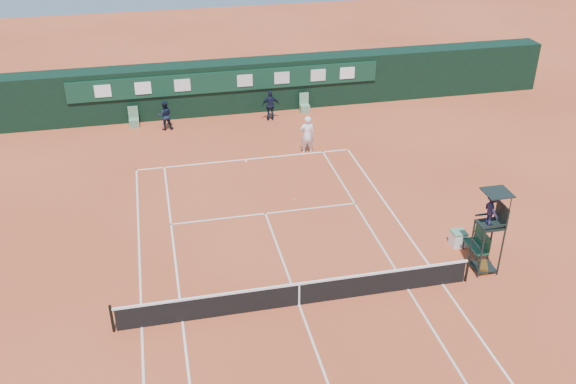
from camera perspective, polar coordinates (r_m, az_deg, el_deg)
The scene contains 14 objects.
ground at distance 23.12m, azimuth 0.98°, elevation -9.99°, with size 90.00×90.00×0.00m, color #C8532F.
court_lines at distance 23.12m, azimuth 0.98°, elevation -9.98°, with size 11.05×23.85×0.01m.
tennis_net at distance 22.80m, azimuth 0.99°, elevation -9.00°, with size 12.90×0.10×1.10m.
back_wall at distance 38.67m, azimuth -5.52°, elevation 9.31°, with size 40.00×1.65×3.00m.
linesman_chair_left at distance 37.71m, azimuth -13.52°, elevation 6.14°, with size 0.55×0.50×1.15m.
linesman_chair_right at distance 38.70m, azimuth 1.49°, elevation 7.57°, with size 0.55×0.50×1.15m.
umpire_chair at distance 24.56m, azimuth 17.66°, elevation -1.97°, with size 0.96×0.95×3.42m.
player_bench at distance 26.30m, azimuth 16.59°, elevation -4.36°, with size 0.56×1.20×1.10m.
tennis_bag at distance 25.79m, azimuth 16.93°, elevation -6.41°, with size 0.31×0.71×0.27m, color black.
cooler at distance 26.88m, azimuth 14.88°, elevation -3.99°, with size 0.57×0.57×0.65m.
tennis_ball at distance 29.24m, azimuth 0.55°, elevation -0.67°, with size 0.07×0.07×0.07m, color #D3EE37.
player at distance 33.25m, azimuth 1.71°, elevation 5.11°, with size 0.75×0.49×2.05m, color white.
ball_kid_left at distance 36.74m, azimuth -10.88°, elevation 6.71°, with size 0.83×0.64×1.70m, color black.
ball_kid_right at distance 37.35m, azimuth -1.57°, elevation 7.70°, with size 1.05×0.44×1.79m, color black.
Camera 1 is at (-4.25, -17.38, 14.64)m, focal length 40.00 mm.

